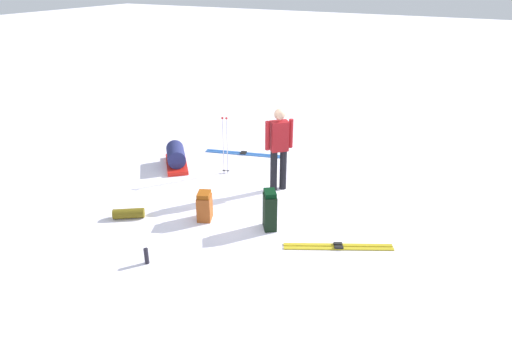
{
  "coord_description": "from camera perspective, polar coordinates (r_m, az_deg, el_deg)",
  "views": [
    {
      "loc": [
        -3.56,
        6.75,
        4.12
      ],
      "look_at": [
        0.0,
        0.0,
        0.7
      ],
      "focal_mm": 31.32,
      "sensor_mm": 36.0,
      "label": 1
    }
  ],
  "objects": [
    {
      "name": "ground_plane",
      "position": [
        8.67,
        -0.0,
        -4.22
      ],
      "size": [
        80.0,
        80.0,
        0.0
      ],
      "primitive_type": "plane",
      "color": "white"
    },
    {
      "name": "ski_pair_near",
      "position": [
        7.45,
        10.46,
        -9.79
      ],
      "size": [
        1.66,
        0.95,
        0.05
      ],
      "color": "gold",
      "rests_on": "ground_plane"
    },
    {
      "name": "backpack_bright",
      "position": [
        8.02,
        -6.59,
        -4.8
      ],
      "size": [
        0.34,
        0.37,
        0.54
      ],
      "color": "#924419",
      "rests_on": "ground_plane"
    },
    {
      "name": "skier_standing",
      "position": [
        8.78,
        2.95,
        2.97
      ],
      "size": [
        0.43,
        0.42,
        1.7
      ],
      "color": "black",
      "rests_on": "ground_plane"
    },
    {
      "name": "gear_sled",
      "position": [
        10.28,
        -10.18,
        1.47
      ],
      "size": [
        1.08,
        1.15,
        0.49
      ],
      "color": "red",
      "rests_on": "ground_plane"
    },
    {
      "name": "sleeping_mat_rolled",
      "position": [
        8.41,
        -15.96,
        -5.54
      ],
      "size": [
        0.56,
        0.46,
        0.18
      ],
      "primitive_type": "cylinder",
      "rotation": [
        0.0,
        1.57,
        3.73
      ],
      "color": "brown",
      "rests_on": "ground_plane"
    },
    {
      "name": "ski_poles_planted_near",
      "position": [
        9.6,
        -3.96,
        3.32
      ],
      "size": [
        0.15,
        0.09,
        1.29
      ],
      "color": "#B0ADC1",
      "rests_on": "ground_plane"
    },
    {
      "name": "ski_pair_far",
      "position": [
        10.87,
        -1.61,
        1.93
      ],
      "size": [
        1.86,
        0.66,
        0.05
      ],
      "color": "#2A5BA9",
      "rests_on": "ground_plane"
    },
    {
      "name": "thermos_bottle",
      "position": [
        7.11,
        -13.82,
        -10.79
      ],
      "size": [
        0.07,
        0.07,
        0.26
      ],
      "primitive_type": "cylinder",
      "color": "black",
      "rests_on": "ground_plane"
    },
    {
      "name": "backpack_large_dark",
      "position": [
        7.66,
        1.77,
        -5.34
      ],
      "size": [
        0.35,
        0.37,
        0.72
      ],
      "color": "black",
      "rests_on": "ground_plane"
    }
  ]
}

